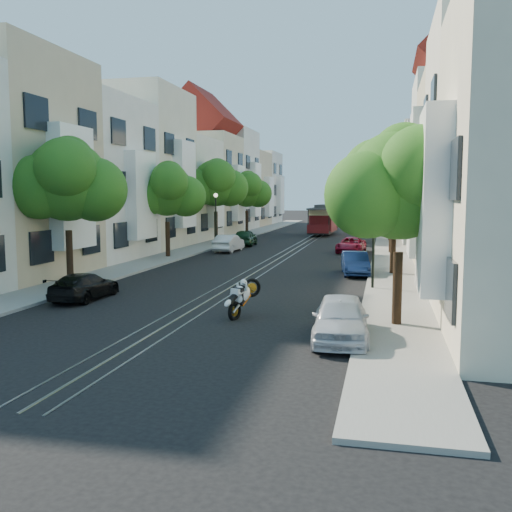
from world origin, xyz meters
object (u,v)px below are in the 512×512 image
Objects in this scene: tree_w_d at (247,190)px; lamp_west at (216,212)px; tree_e_a at (402,188)px; parked_car_e_far at (351,245)px; sportbike_rider at (242,296)px; parked_car_w_mid at (229,243)px; tree_e_d at (392,187)px; tree_w_b at (168,191)px; parked_car_w_near at (84,286)px; tree_e_b at (396,184)px; parked_car_e_near at (341,318)px; tree_w_a at (68,182)px; lamp_east at (374,226)px; parked_car_e_mid at (355,263)px; tree_w_c at (216,184)px; cable_car at (323,219)px; parked_car_w_far at (245,238)px; tree_e_c at (393,189)px.

tree_w_d is 14.11m from lamp_west.
lamp_west is (-13.56, 25.02, -1.55)m from tree_e_a.
parked_car_e_far is at bearing -9.39° from lamp_west.
sportbike_rider is 22.50m from parked_car_w_mid.
tree_e_d is 1.74× the size of parked_car_e_far.
parked_car_w_near is (2.24, -14.79, -3.86)m from tree_w_b.
parked_car_w_mid is at bearing -90.75° from parked_car_w_near.
sportbike_rider is at bearing -114.18° from tree_e_b.
tree_e_a is 4.58m from parked_car_e_near.
tree_e_a is 0.94× the size of tree_w_a.
tree_e_d reaches higher than lamp_west.
lamp_east is at bearing 97.79° from tree_e_a.
parked_car_e_mid is 11.53m from parked_car_e_far.
parked_car_e_mid is (11.59, -13.26, -2.24)m from lamp_west.
tree_e_d is at bearing 22.62° from tree_w_c.
tree_w_b is at bearing 138.13° from sportbike_rider.
lamp_east is at bearing 127.87° from parked_car_w_mid.
parked_car_e_far is (-2.86, 11.26, -4.19)m from tree_e_b.
tree_e_b is at bearing 84.99° from sportbike_rider.
tree_w_a reaches higher than parked_car_e_mid.
tree_w_a is at bearing -99.93° from cable_car.
parked_car_w_far is at bearing -90.46° from parked_car_w_near.
parked_car_e_mid is 0.93× the size of parked_car_e_far.
tree_e_c reaches higher than lamp_west.
parked_car_w_near is at bearing -85.03° from tree_w_c.
tree_e_b is 0.94× the size of tree_w_c.
tree_e_c reaches higher than tree_e_a.
lamp_east is 1.14× the size of parked_car_e_mid.
cable_car reaches higher than parked_car_w_near.
parked_car_e_mid reaches higher than parked_car_e_far.
tree_w_d is 1.78× the size of parked_car_e_mid.
lamp_east is 8.15m from sportbike_rider.
parked_car_w_far is (2.74, 21.95, -4.06)m from tree_w_a.
tree_w_b is at bearing 130.27° from tree_e_a.
parked_car_w_near is (-12.16, -31.79, -4.33)m from tree_e_d.
lamp_west is (0.84, 8.02, -1.55)m from tree_w_b.
lamp_east is (-0.96, 7.02, -1.55)m from tree_e_a.
cable_car is (7.64, 2.00, -2.90)m from tree_w_d.
tree_e_b is at bearing -74.83° from cable_car.
tree_e_d is 15.60m from tree_w_c.
parked_car_w_near is at bearing -156.74° from lamp_east.
lamp_west is at bearing -146.50° from tree_e_d.
parked_car_e_mid is at bearing 119.17° from parked_car_w_far.
sportbike_rider is at bearing -71.27° from lamp_west.
tree_e_a is 28.51m from lamp_west.
tree_e_c reaches higher than sportbike_rider.
parked_car_e_far is 9.54m from parked_car_w_far.
tree_e_d reaches higher than parked_car_w_far.
parked_car_w_near is (-11.20, -4.81, -2.31)m from lamp_east.
parked_car_e_near is 1.06× the size of parked_car_e_mid.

